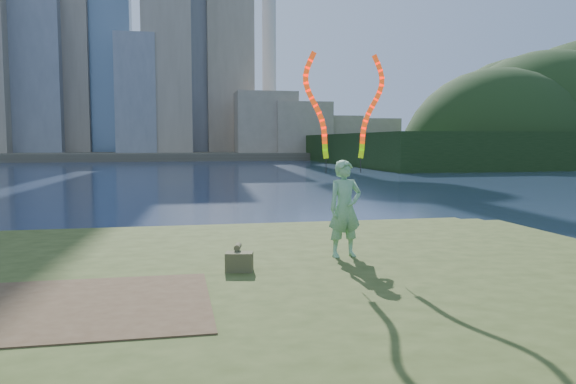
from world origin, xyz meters
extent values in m
plane|color=#1B2844|center=(0.00, 0.00, 0.00)|extent=(320.00, 320.00, 0.00)
cube|color=#334117|center=(0.00, -2.50, 0.15)|extent=(20.00, 18.00, 0.30)
cube|color=#334117|center=(0.00, -2.20, 0.40)|extent=(17.00, 15.00, 0.30)
cube|color=#334117|center=(0.00, -2.00, 0.65)|extent=(14.00, 12.00, 0.30)
cube|color=#47331E|center=(-2.20, -3.20, 0.81)|extent=(3.20, 3.00, 0.02)
cube|color=#4D4738|center=(0.00, 95.00, 0.60)|extent=(320.00, 40.00, 1.20)
cylinder|color=silver|center=(18.00, 102.00, 30.20)|extent=(2.80, 2.80, 58.00)
cube|color=black|center=(55.00, 60.00, 2.00)|extent=(70.00, 42.00, 4.00)
imported|color=#1E802D|center=(2.15, -0.74, 1.73)|extent=(0.75, 0.56, 1.87)
cylinder|color=black|center=(1.78, -0.68, 2.56)|extent=(0.02, 0.02, 0.30)
cylinder|color=black|center=(2.52, -0.55, 2.56)|extent=(0.02, 0.02, 0.30)
cube|color=#464D2B|center=(0.01, -1.58, 0.97)|extent=(0.52, 0.40, 0.33)
cylinder|color=#464D2B|center=(0.01, -1.36, 1.19)|extent=(0.17, 0.32, 0.11)
camera|label=1|loc=(-1.06, -11.03, 3.03)|focal=35.00mm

